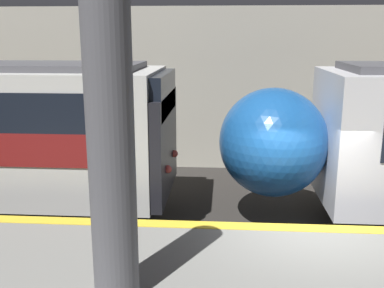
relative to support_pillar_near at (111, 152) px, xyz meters
name	(u,v)px	position (x,y,z in m)	size (l,w,h in m)	color
ground_plane	(310,278)	(2.92, 2.38, -2.92)	(120.00, 120.00, 0.00)	#282623
station_rear_barrier	(275,90)	(2.92, 9.25, -0.35)	(50.00, 0.15, 5.12)	#B2AD9E
support_pillar_near	(111,152)	(0.00, 0.00, 0.00)	(0.57, 0.57, 3.77)	#56565B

